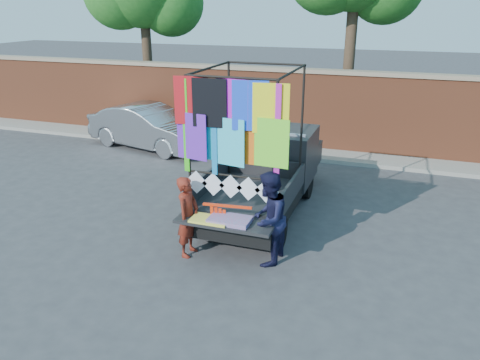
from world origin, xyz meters
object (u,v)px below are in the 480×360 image
(woman, at_px, (188,217))
(man, at_px, (268,219))
(sedan, at_px, (149,127))
(pickup_truck, at_px, (270,169))

(woman, xyz_separation_m, man, (1.50, 0.20, 0.10))
(sedan, xyz_separation_m, woman, (4.26, -6.04, 0.07))
(pickup_truck, distance_m, woman, 3.00)
(man, bearing_deg, sedan, -132.24)
(sedan, xyz_separation_m, man, (5.76, -5.84, 0.18))
(pickup_truck, distance_m, sedan, 5.92)
(pickup_truck, height_order, woman, pickup_truck)
(man, bearing_deg, woman, -79.18)
(sedan, distance_m, woman, 7.39)
(woman, bearing_deg, man, -80.77)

